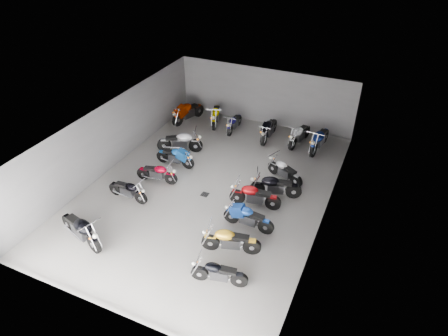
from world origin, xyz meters
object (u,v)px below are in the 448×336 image
Objects in this scene: motorcycle_back_a at (188,112)px; motorcycle_back_b at (216,115)px; motorcycle_right_e at (275,186)px; motorcycle_right_d at (254,196)px; drain_grate at (205,194)px; motorcycle_right_a at (218,273)px; motorcycle_left_d at (157,173)px; motorcycle_right_b at (230,241)px; motorcycle_right_c at (248,217)px; motorcycle_left_f at (180,142)px; motorcycle_left_e at (175,157)px; motorcycle_left_c at (128,190)px; motorcycle_back_c at (234,123)px; motorcycle_back_d at (269,129)px; motorcycle_back_f at (319,140)px; motorcycle_right_f at (284,171)px; motorcycle_back_e at (299,135)px; motorcycle_left_a at (81,229)px.

motorcycle_back_a is 1.64m from motorcycle_back_b.
motorcycle_right_d is at bearing 130.72° from motorcycle_right_e.
motorcycle_right_a is at bearing -58.11° from drain_grate.
motorcycle_left_d is at bearing -179.98° from drain_grate.
motorcycle_right_d is at bearing 3.82° from drain_grate.
motorcycle_back_b is at bearing 12.09° from motorcycle_right_b.
motorcycle_right_b reaches higher than motorcycle_left_d.
motorcycle_right_c reaches higher than motorcycle_right_a.
motorcycle_right_b is 0.98× the size of motorcycle_right_d.
motorcycle_left_e is at bearing -3.04° from motorcycle_left_f.
motorcycle_right_e is at bearing 94.99° from motorcycle_left_d.
motorcycle_back_a is at bearing -167.10° from motorcycle_left_c.
motorcycle_back_d is at bearing 176.15° from motorcycle_back_c.
motorcycle_left_f is 7.03m from motorcycle_back_f.
motorcycle_back_d reaches higher than motorcycle_right_c.
motorcycle_left_e is 1.29m from motorcycle_left_f.
motorcycle_right_e is at bearing 86.95° from motorcycle_back_f.
motorcycle_left_d is at bearing 83.28° from motorcycle_right_e.
motorcycle_back_d is (-1.45, 8.47, 0.03)m from motorcycle_right_b.
motorcycle_right_d is 7.65m from motorcycle_back_b.
motorcycle_left_d is at bearing 140.52° from motorcycle_right_f.
motorcycle_right_b is at bearing 53.62° from motorcycle_left_d.
motorcycle_right_f is 0.80× the size of motorcycle_back_a.
motorcycle_back_e is at bearing 0.69° from motorcycle_right_c.
motorcycle_left_f reaches higher than drain_grate.
drain_grate is 2.41m from motorcycle_left_d.
motorcycle_back_b reaches higher than motorcycle_left_d.
motorcycle_back_f is (6.33, 3.06, 0.02)m from motorcycle_left_f.
motorcycle_back_b is at bearing -178.81° from motorcycle_left_e.
motorcycle_right_d is at bearing -168.76° from motorcycle_right_f.
motorcycle_right_a is (5.43, 0.30, -0.11)m from motorcycle_left_a.
motorcycle_left_d is 6.43m from motorcycle_right_a.
motorcycle_left_a is 10.66m from motorcycle_back_b.
motorcycle_back_d is at bearing 157.22° from motorcycle_left_c.
motorcycle_right_e reaches higher than motorcycle_back_c.
motorcycle_back_e is at bearing 99.53° from motorcycle_left_f.
motorcycle_right_c is (0.11, 1.45, -0.02)m from motorcycle_right_b.
motorcycle_left_c is 5.32m from motorcycle_right_d.
motorcycle_left_a is 1.17× the size of motorcycle_left_e.
motorcycle_right_c is at bearing 100.71° from motorcycle_back_e.
motorcycle_left_a is 5.44m from motorcycle_right_a.
motorcycle_back_d reaches higher than motorcycle_right_f.
motorcycle_right_a is at bearing 101.52° from motorcycle_back_e.
motorcycle_left_f is 5.58m from motorcycle_right_d.
motorcycle_left_d is 1.52m from motorcycle_left_e.
motorcycle_back_c is 0.85× the size of motorcycle_back_d.
motorcycle_left_d reaches higher than motorcycle_right_a.
motorcycle_back_d is (3.63, 3.09, -0.00)m from motorcycle_left_f.
motorcycle_right_e reaches higher than motorcycle_right_b.
motorcycle_right_d is at bearing 112.93° from motorcycle_left_c.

